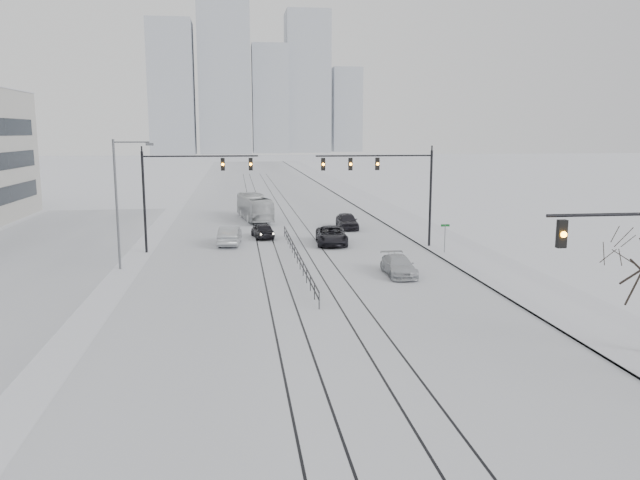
{
  "coord_description": "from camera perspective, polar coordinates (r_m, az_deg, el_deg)",
  "views": [
    {
      "loc": [
        -4.32,
        -14.26,
        9.48
      ],
      "look_at": [
        0.53,
        21.58,
        3.2
      ],
      "focal_mm": 35.0,
      "sensor_mm": 36.0,
      "label": 1
    }
  ],
  "objects": [
    {
      "name": "street_sign",
      "position": [
        49.61,
        11.36,
        0.53
      ],
      "size": [
        0.7,
        0.06,
        2.4
      ],
      "color": "#595B60",
      "rests_on": "ground"
    },
    {
      "name": "box_truck",
      "position": [
        68.15,
        -6.0,
        2.97
      ],
      "size": [
        3.79,
        10.1,
        2.75
      ],
      "primitive_type": "imported",
      "rotation": [
        0.0,
        0.0,
        3.29
      ],
      "color": "silver",
      "rests_on": "ground"
    },
    {
      "name": "street_light_west",
      "position": [
        45.16,
        -17.77,
        3.96
      ],
      "size": [
        2.73,
        0.25,
        9.0
      ],
      "color": "#595B60",
      "rests_on": "ground"
    },
    {
      "name": "sidewalk_east",
      "position": [
        76.94,
        5.75,
        2.79
      ],
      "size": [
        5.0,
        260.0,
        0.16
      ],
      "primitive_type": "cube",
      "color": "silver",
      "rests_on": "ground"
    },
    {
      "name": "curb",
      "position": [
        76.41,
        3.96,
        2.75
      ],
      "size": [
        0.1,
        260.0,
        0.12
      ],
      "primitive_type": "cube",
      "color": "gray",
      "rests_on": "ground"
    },
    {
      "name": "traffic_mast_ne",
      "position": [
        50.94,
        6.51,
        5.6
      ],
      "size": [
        9.6,
        0.37,
        8.0
      ],
      "color": "black",
      "rests_on": "ground"
    },
    {
      "name": "sedan_nb_far",
      "position": [
        61.66,
        2.48,
        1.74
      ],
      "size": [
        1.93,
        4.65,
        1.58
      ],
      "primitive_type": "imported",
      "rotation": [
        0.0,
        0.0,
        -0.02
      ],
      "color": "black",
      "rests_on": "ground"
    },
    {
      "name": "sedan_nb_right",
      "position": [
        41.96,
        7.2,
        -2.37
      ],
      "size": [
        1.88,
        4.52,
        1.31
      ],
      "primitive_type": "imported",
      "rotation": [
        0.0,
        0.0,
        -0.01
      ],
      "color": "#B9BDC2",
      "rests_on": "ground"
    },
    {
      "name": "sedan_sb_outer",
      "position": [
        53.41,
        -8.25,
        0.39
      ],
      "size": [
        2.06,
        4.91,
        1.58
      ],
      "primitive_type": "imported",
      "rotation": [
        0.0,
        0.0,
        3.06
      ],
      "color": "#AAAEB2",
      "rests_on": "ground"
    },
    {
      "name": "tram_rails",
      "position": [
        55.24,
        -3.11,
        -0.02
      ],
      "size": [
        5.3,
        180.0,
        0.01
      ],
      "color": "black",
      "rests_on": "ground"
    },
    {
      "name": "road",
      "position": [
        74.98,
        -4.35,
        2.57
      ],
      "size": [
        22.0,
        260.0,
        0.02
      ],
      "primitive_type": "cube",
      "color": "silver",
      "rests_on": "ground"
    },
    {
      "name": "traffic_mast_nw",
      "position": [
        50.58,
        -12.5,
        5.19
      ],
      "size": [
        9.1,
        0.37,
        8.0
      ],
      "color": "black",
      "rests_on": "ground"
    },
    {
      "name": "sedan_nb_front",
      "position": [
        53.11,
        1.06,
        0.4
      ],
      "size": [
        2.98,
        5.67,
        1.52
      ],
      "primitive_type": "imported",
      "rotation": [
        0.0,
        0.0,
        -0.08
      ],
      "color": "black",
      "rests_on": "ground"
    },
    {
      "name": "skyline",
      "position": [
        288.81,
        -6.01,
        14.0
      ],
      "size": [
        96.0,
        48.0,
        72.0
      ],
      "color": "#A5ABB5",
      "rests_on": "ground"
    },
    {
      "name": "parking_strip",
      "position": [
        52.55,
        -24.93,
        -1.45
      ],
      "size": [
        14.0,
        60.0,
        0.03
      ],
      "primitive_type": "cube",
      "color": "silver",
      "rests_on": "ground"
    },
    {
      "name": "sedan_sb_inner",
      "position": [
        56.5,
        -5.26,
        0.87
      ],
      "size": [
        2.21,
        4.28,
        1.39
      ],
      "primitive_type": "imported",
      "rotation": [
        0.0,
        0.0,
        3.28
      ],
      "color": "black",
      "rests_on": "ground"
    },
    {
      "name": "median_fence",
      "position": [
        45.36,
        -2.09,
        -1.54
      ],
      "size": [
        0.06,
        24.0,
        1.0
      ],
      "color": "black",
      "rests_on": "ground"
    }
  ]
}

